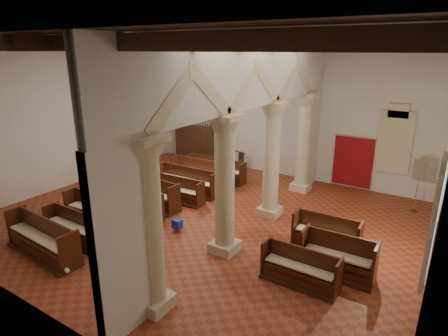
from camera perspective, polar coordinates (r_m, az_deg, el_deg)
floor at (r=13.35m, az=-2.99°, el=-7.69°), size 14.00×14.00×0.00m
ceiling at (r=12.07m, az=-3.47°, el=19.02°), size 14.00×14.00×0.00m
wall_back at (r=17.50m, az=8.46°, el=8.57°), size 14.00×0.02×6.00m
wall_front at (r=8.46m, az=-27.68°, el=-3.11°), size 14.00×0.02×6.00m
wall_left at (r=17.35m, az=-22.50°, el=7.35°), size 0.02×12.00×6.00m
wall_right at (r=10.14m, az=30.88°, el=-0.40°), size 0.02×12.00×6.00m
ceiling_beams at (r=12.07m, az=-3.45°, el=18.16°), size 13.80×11.80×0.30m
arcade at (r=11.31m, az=4.22°, el=6.68°), size 0.90×11.90×6.00m
window_right_a at (r=8.98m, az=29.46°, el=-7.76°), size 0.03×1.00×2.20m
window_right_b at (r=12.76m, az=30.81°, el=-0.86°), size 0.03×1.00×2.20m
window_back at (r=16.27m, az=24.55°, el=3.60°), size 1.00×0.03×2.20m
pipe_organ at (r=19.65m, az=-4.43°, el=4.85°), size 2.10×0.85×4.40m
lectern at (r=18.14m, az=2.60°, el=0.78°), size 0.51×0.53×1.08m
dossal_curtain at (r=16.72m, az=19.02°, el=0.91°), size 1.80×0.07×2.17m
processional_banner at (r=15.30m, az=27.28°, el=-3.26°), size 0.45×0.57×2.11m
hymnal_box_a at (r=11.19m, az=-22.86°, el=-13.07°), size 0.34×0.30×0.30m
hymnal_box_b at (r=12.64m, az=-11.50°, el=-8.31°), size 0.33×0.28×0.30m
hymnal_box_c at (r=12.47m, az=-7.16°, el=-8.44°), size 0.30×0.25×0.30m
tube_heater_a at (r=11.41m, az=-23.98°, el=-13.12°), size 1.11×0.28×0.11m
tube_heater_b at (r=12.26m, az=-20.48°, el=-10.46°), size 0.94×0.10×0.09m
nave_pew_0 at (r=12.15m, az=-25.91°, el=-10.33°), size 2.92×0.92×1.12m
nave_pew_1 at (r=12.35m, az=-20.99°, el=-9.44°), size 2.93×0.70×1.00m
nave_pew_2 at (r=13.10m, az=-17.59°, el=-7.31°), size 3.29×0.94×1.10m
nave_pew_3 at (r=13.77m, az=-13.96°, el=-5.87°), size 2.58×0.80×1.01m
nave_pew_4 at (r=14.55m, az=-11.57°, el=-4.27°), size 2.89×0.91×1.10m
nave_pew_5 at (r=14.95m, az=-8.04°, el=-3.66°), size 2.88×0.76×0.96m
nave_pew_6 at (r=15.60m, az=-5.73°, el=-2.51°), size 2.86×0.75×1.07m
nave_pew_7 at (r=16.46m, az=-3.46°, el=-1.31°), size 2.99×0.80×1.11m
nave_pew_8 at (r=17.10m, az=-1.27°, el=-0.68°), size 2.92×0.67×0.99m
aisle_pew_0 at (r=9.98m, az=11.46°, el=-15.38°), size 1.99×0.67×0.97m
aisle_pew_1 at (r=10.54m, az=16.86°, el=-13.55°), size 1.93×0.80×1.13m
aisle_pew_2 at (r=11.57m, az=15.24°, el=-10.49°), size 1.96×0.79×1.10m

